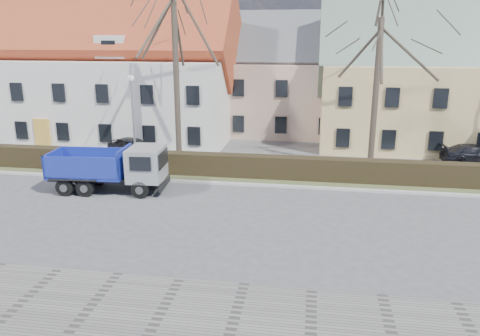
% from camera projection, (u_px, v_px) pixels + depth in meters
% --- Properties ---
extents(ground, '(120.00, 120.00, 0.00)m').
position_uv_depth(ground, '(170.00, 212.00, 22.00)').
color(ground, '#4F4F52').
extents(sidewalk_near, '(80.00, 5.00, 0.08)m').
position_uv_depth(sidewalk_near, '(85.00, 315.00, 13.92)').
color(sidewalk_near, slate).
rests_on(sidewalk_near, ground).
extents(curb_far, '(80.00, 0.30, 0.12)m').
position_uv_depth(curb_far, '(194.00, 182.00, 26.34)').
color(curb_far, '#ABA9A5').
rests_on(curb_far, ground).
extents(grass_strip, '(80.00, 3.00, 0.10)m').
position_uv_depth(grass_strip, '(201.00, 174.00, 27.87)').
color(grass_strip, '#48512E').
rests_on(grass_strip, ground).
extents(hedge, '(60.00, 0.90, 1.30)m').
position_uv_depth(hedge, '(200.00, 165.00, 27.51)').
color(hedge, black).
rests_on(hedge, ground).
extents(building_white, '(26.80, 10.80, 9.50)m').
position_uv_depth(building_white, '(72.00, 77.00, 37.83)').
color(building_white, silver).
rests_on(building_white, ground).
extents(building_pink, '(10.80, 8.80, 8.00)m').
position_uv_depth(building_pink, '(285.00, 84.00, 39.27)').
color(building_pink, tan).
rests_on(building_pink, ground).
extents(building_yellow, '(18.80, 10.80, 8.50)m').
position_uv_depth(building_yellow, '(445.00, 88.00, 34.54)').
color(building_yellow, '#D3B573').
rests_on(building_yellow, ground).
extents(tree_1, '(9.20, 9.20, 12.65)m').
position_uv_depth(tree_1, '(176.00, 64.00, 28.62)').
color(tree_1, '#3A3128').
rests_on(tree_1, ground).
extents(tree_2, '(8.00, 8.00, 11.00)m').
position_uv_depth(tree_2, '(377.00, 80.00, 27.03)').
color(tree_2, '#3A3128').
rests_on(tree_2, ground).
extents(dump_truck, '(6.49, 2.78, 2.54)m').
position_uv_depth(dump_truck, '(104.00, 168.00, 24.69)').
color(dump_truck, navy).
rests_on(dump_truck, ground).
extents(streetlight, '(0.46, 0.46, 5.84)m').
position_uv_depth(streetlight, '(133.00, 122.00, 28.49)').
color(streetlight, '#969A9D').
rests_on(streetlight, ground).
extents(cart_frame, '(0.80, 0.50, 0.70)m').
position_uv_depth(cart_frame, '(101.00, 173.00, 27.10)').
color(cart_frame, silver).
rests_on(cart_frame, ground).
extents(parked_car_a, '(4.24, 3.04, 1.34)m').
position_uv_depth(parked_car_a, '(133.00, 147.00, 31.80)').
color(parked_car_a, black).
rests_on(parked_car_a, ground).
extents(parked_car_b, '(4.48, 2.12, 1.26)m').
position_uv_depth(parked_car_b, '(476.00, 155.00, 29.99)').
color(parked_car_b, black).
rests_on(parked_car_b, ground).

